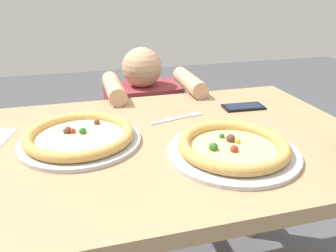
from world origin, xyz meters
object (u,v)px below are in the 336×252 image
(cell_phone, at_px, (243,107))
(diner_seated, at_px, (144,142))
(pizza_far, at_px, (80,137))
(fork, at_px, (179,118))
(pizza_near, at_px, (233,148))

(cell_phone, xyz_separation_m, diner_seated, (-0.28, 0.49, -0.34))
(pizza_far, xyz_separation_m, fork, (0.33, 0.11, -0.02))
(fork, bearing_deg, diner_seated, 92.15)
(cell_phone, height_order, diner_seated, diner_seated)
(pizza_far, bearing_deg, fork, 17.80)
(pizza_far, distance_m, diner_seated, 0.79)
(pizza_near, bearing_deg, diner_seated, 95.84)
(pizza_near, xyz_separation_m, diner_seated, (-0.08, 0.82, -0.35))
(pizza_near, height_order, diner_seated, diner_seated)
(pizza_near, bearing_deg, pizza_far, 155.19)
(pizza_far, distance_m, fork, 0.35)
(pizza_far, relative_size, fork, 1.75)
(pizza_far, bearing_deg, diner_seated, 63.83)
(pizza_near, xyz_separation_m, cell_phone, (0.20, 0.33, -0.02))
(fork, height_order, diner_seated, diner_seated)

